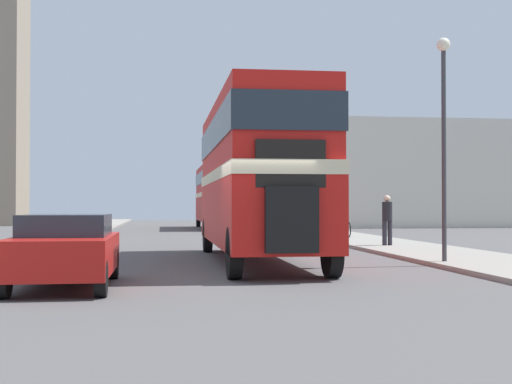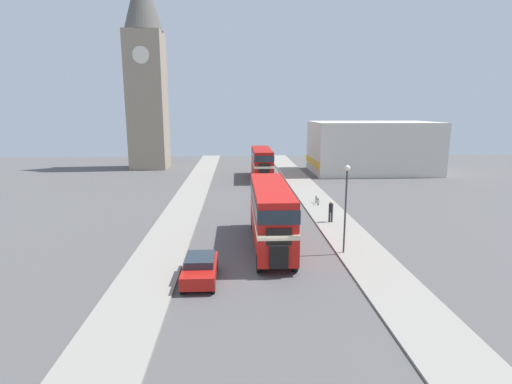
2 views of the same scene
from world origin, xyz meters
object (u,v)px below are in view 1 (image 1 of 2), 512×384
(car_parked_near, at_px, (65,249))
(street_lamp, at_px, (444,115))
(pedestrian_walking, at_px, (387,217))
(bicycle_on_pavement, at_px, (346,229))
(bus_distant, at_px, (218,192))
(double_decker_bus, at_px, (256,169))

(car_parked_near, xyz_separation_m, street_lamp, (9.16, 3.73, 3.22))
(pedestrian_walking, xyz_separation_m, bicycle_on_pavement, (0.17, 6.60, -0.67))
(bus_distant, relative_size, car_parked_near, 2.65)
(car_parked_near, bearing_deg, bicycle_on_pavement, 60.06)
(car_parked_near, xyz_separation_m, bicycle_on_pavement, (10.17, 17.65, -0.25))
(bicycle_on_pavement, xyz_separation_m, street_lamp, (-1.01, -13.93, 3.47))
(car_parked_near, relative_size, pedestrian_walking, 2.20)
(car_parked_near, bearing_deg, bus_distant, 80.58)
(car_parked_near, height_order, bicycle_on_pavement, car_parked_near)
(bicycle_on_pavement, bearing_deg, pedestrian_walking, -91.51)
(bus_distant, distance_m, car_parked_near, 34.15)
(car_parked_near, height_order, street_lamp, street_lamp)
(bus_distant, height_order, car_parked_near, bus_distant)
(double_decker_bus, height_order, car_parked_near, double_decker_bus)
(street_lamp, bearing_deg, bus_distant, 96.82)
(street_lamp, bearing_deg, double_decker_bus, 158.87)
(bus_distant, bearing_deg, street_lamp, -83.18)
(bicycle_on_pavement, distance_m, street_lamp, 14.39)
(pedestrian_walking, bearing_deg, double_decker_bus, -135.26)
(double_decker_bus, height_order, street_lamp, street_lamp)
(double_decker_bus, xyz_separation_m, street_lamp, (4.72, -1.82, 1.36))
(car_parked_near, height_order, pedestrian_walking, pedestrian_walking)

